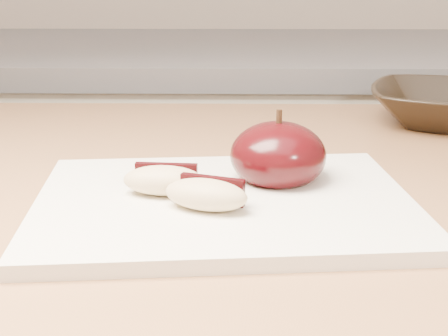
{
  "coord_description": "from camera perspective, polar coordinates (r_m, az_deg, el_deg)",
  "views": [
    {
      "loc": [
        0.03,
        -0.07,
        1.1
      ],
      "look_at": [
        0.02,
        0.41,
        0.94
      ],
      "focal_mm": 50.0,
      "sensor_mm": 36.0,
      "label": 1
    }
  ],
  "objects": [
    {
      "name": "back_cabinet",
      "position": [
        1.42,
        -0.4,
        -7.88
      ],
      "size": [
        2.4,
        0.62,
        0.94
      ],
      "color": "silver",
      "rests_on": "ground"
    },
    {
      "name": "apple_wedge_a",
      "position": [
        0.52,
        -5.52,
        -1.09
      ],
      "size": [
        0.07,
        0.04,
        0.02
      ],
      "rotation": [
        0.0,
        0.0,
        -0.07
      ],
      "color": "tan",
      "rests_on": "cutting_board"
    },
    {
      "name": "apple_wedge_b",
      "position": [
        0.49,
        -1.59,
        -2.39
      ],
      "size": [
        0.07,
        0.05,
        0.02
      ],
      "rotation": [
        0.0,
        0.0,
        -0.33
      ],
      "color": "tan",
      "rests_on": "cutting_board"
    },
    {
      "name": "apple_half",
      "position": [
        0.55,
        4.96,
        1.16
      ],
      "size": [
        0.11,
        0.11,
        0.07
      ],
      "rotation": [
        0.0,
        0.0,
        0.29
      ],
      "color": "black",
      "rests_on": "cutting_board"
    },
    {
      "name": "cutting_board",
      "position": [
        0.52,
        0.0,
        -3.29
      ],
      "size": [
        0.33,
        0.25,
        0.01
      ],
      "primitive_type": "cube",
      "rotation": [
        0.0,
        0.0,
        0.09
      ],
      "color": "white",
      "rests_on": "island_counter"
    },
    {
      "name": "bowl",
      "position": [
        0.84,
        19.83,
        5.35
      ],
      "size": [
        0.24,
        0.24,
        0.05
      ],
      "primitive_type": "imported",
      "rotation": [
        0.0,
        0.0,
        -0.3
      ],
      "color": "black",
      "rests_on": "island_counter"
    }
  ]
}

